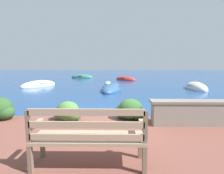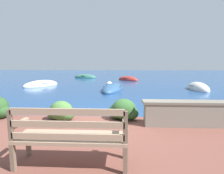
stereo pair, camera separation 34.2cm
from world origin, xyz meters
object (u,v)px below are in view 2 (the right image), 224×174
at_px(rowboat_nearest, 112,89).
at_px(rowboat_distant, 85,77).
at_px(park_bench, 71,135).
at_px(rowboat_far, 41,85).
at_px(mooring_buoy, 109,84).
at_px(rowboat_outer, 128,80).
at_px(rowboat_mid, 198,89).

relative_size(rowboat_nearest, rowboat_distant, 1.19).
height_order(park_bench, rowboat_far, park_bench).
relative_size(rowboat_distant, mooring_buoy, 5.38).
bearing_deg(rowboat_far, mooring_buoy, -51.11).
height_order(rowboat_outer, mooring_buoy, rowboat_outer).
height_order(rowboat_mid, rowboat_outer, rowboat_mid).
distance_m(park_bench, rowboat_outer, 15.56).
height_order(rowboat_mid, rowboat_distant, rowboat_mid).
bearing_deg(mooring_buoy, rowboat_mid, -18.27).
bearing_deg(park_bench, rowboat_nearest, 92.75).
xyz_separation_m(rowboat_far, mooring_buoy, (5.26, 0.53, 0.02)).
distance_m(rowboat_outer, mooring_buoy, 4.54).
bearing_deg(rowboat_outer, rowboat_far, 80.59).
height_order(rowboat_nearest, mooring_buoy, rowboat_nearest).
distance_m(rowboat_nearest, rowboat_mid, 5.65).
xyz_separation_m(rowboat_mid, rowboat_distant, (-9.33, 8.93, -0.01)).
distance_m(rowboat_distant, mooring_buoy, 7.72).
height_order(rowboat_mid, mooring_buoy, rowboat_mid).
bearing_deg(rowboat_far, rowboat_mid, -64.19).
bearing_deg(rowboat_mid, mooring_buoy, -109.42).
distance_m(rowboat_mid, rowboat_distant, 12.91).
xyz_separation_m(rowboat_nearest, rowboat_outer, (1.29, 6.61, 0.00)).
xyz_separation_m(rowboat_outer, rowboat_distant, (-4.98, 2.72, 0.00)).
relative_size(rowboat_far, rowboat_outer, 1.19).
relative_size(rowboat_nearest, rowboat_mid, 1.42).
relative_size(park_bench, rowboat_mid, 0.69).
bearing_deg(rowboat_outer, rowboat_nearest, 124.94).
bearing_deg(rowboat_mid, rowboat_far, -98.48).
bearing_deg(rowboat_mid, rowboat_nearest, -87.04).
bearing_deg(rowboat_mid, rowboat_outer, -146.16).
bearing_deg(park_bench, rowboat_mid, 61.83).
bearing_deg(rowboat_nearest, rowboat_mid, 103.88).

